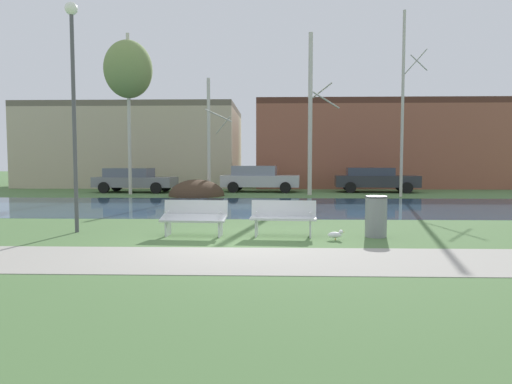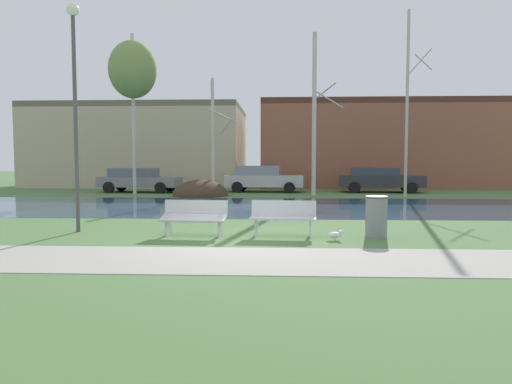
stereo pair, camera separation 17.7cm
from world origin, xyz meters
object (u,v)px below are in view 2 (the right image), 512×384
streetlamp (75,83)px  parked_van_nearest_grey (138,179)px  bench_left (194,217)px  parked_hatch_third_dark (379,179)px  parked_sedan_second_silver (263,178)px  seagull (335,235)px  bench_right (283,217)px  trash_bin (376,216)px

streetlamp → parked_van_nearest_grey: (-3.00, 15.18, -3.09)m
bench_left → parked_hatch_third_dark: bearing=63.7°
streetlamp → parked_hatch_third_dark: bearing=54.7°
streetlamp → parked_sedan_second_silver: (4.33, 15.77, -3.03)m
seagull → streetlamp: bearing=171.2°
bench_left → parked_hatch_third_dark: size_ratio=0.33×
seagull → streetlamp: 7.58m
bench_left → bench_right: 2.19m
bench_left → seagull: 3.45m
seagull → parked_sedan_second_silver: size_ratio=0.08×
bench_right → seagull: (1.21, -0.52, -0.34)m
seagull → parked_van_nearest_grey: (-9.53, 16.19, 0.62)m
parked_hatch_third_dark → streetlamp: bearing=-125.3°
trash_bin → seagull: 1.23m
trash_bin → parked_hatch_third_dark: size_ratio=0.20×
bench_left → trash_bin: 4.44m
bench_left → streetlamp: size_ratio=0.28×
streetlamp → bench_left: bearing=-8.9°
seagull → streetlamp: streetlamp is taller
parked_van_nearest_grey → streetlamp: bearing=-78.8°
bench_right → streetlamp: (-5.33, 0.49, 3.37)m
bench_right → parked_sedan_second_silver: bearing=93.5°
bench_left → bench_right: (2.19, 0.00, 0.00)m
bench_right → parked_sedan_second_silver: parked_sedan_second_silver is taller
parked_sedan_second_silver → parked_hatch_third_dark: (6.83, -0.04, -0.04)m
bench_right → parked_sedan_second_silver: size_ratio=0.35×
bench_left → parked_van_nearest_grey: (-6.14, 15.68, 0.28)m
bench_right → seagull: bench_right is taller
bench_right → parked_sedan_second_silver: 16.30m
streetlamp → parked_hatch_third_dark: streetlamp is taller
parked_sedan_second_silver → bench_right: bearing=-86.5°
trash_bin → streetlamp: 8.29m
bench_right → streetlamp: 6.33m
seagull → parked_van_nearest_grey: parked_van_nearest_grey is taller
parked_hatch_third_dark → seagull: bearing=-105.4°
streetlamp → seagull: bearing=-8.8°
trash_bin → bench_left: bearing=180.0°
bench_left → seagull: bench_left is taller
parked_van_nearest_grey → parked_sedan_second_silver: (7.33, 0.59, 0.06)m
trash_bin → parked_van_nearest_grey: bearing=124.0°
trash_bin → parked_hatch_third_dark: 16.62m
streetlamp → parked_hatch_third_dark: (11.16, 15.73, -3.07)m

